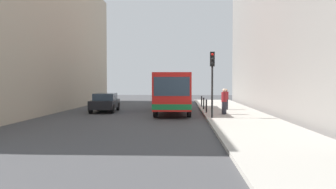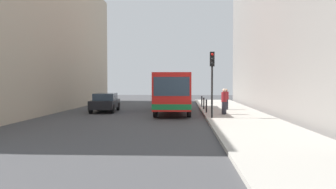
{
  "view_description": "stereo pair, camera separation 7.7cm",
  "coord_description": "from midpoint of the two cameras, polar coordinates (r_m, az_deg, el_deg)",
  "views": [
    {
      "loc": [
        1.7,
        -23.86,
        2.36
      ],
      "look_at": [
        0.65,
        1.22,
        1.47
      ],
      "focal_mm": 36.85,
      "sensor_mm": 36.0,
      "label": 1
    },
    {
      "loc": [
        1.78,
        -23.86,
        2.36
      ],
      "look_at": [
        0.65,
        1.22,
        1.47
      ],
      "focal_mm": 36.85,
      "sensor_mm": 36.0,
      "label": 2
    }
  ],
  "objects": [
    {
      "name": "ground_plane",
      "position": [
        24.04,
        -1.58,
        -3.6
      ],
      "size": [
        80.0,
        80.0,
        0.0
      ],
      "primitive_type": "plane",
      "color": "#424244"
    },
    {
      "name": "sidewalk",
      "position": [
        24.25,
        11.28,
        -3.41
      ],
      "size": [
        4.4,
        40.0,
        0.15
      ],
      "primitive_type": "cube",
      "color": "#ADA89E",
      "rests_on": "ground"
    },
    {
      "name": "building_left",
      "position": [
        31.08,
        -22.95,
        8.99
      ],
      "size": [
        7.0,
        32.0,
        12.42
      ],
      "primitive_type": "cube",
      "color": "#B2A38C",
      "rests_on": "ground"
    },
    {
      "name": "building_right",
      "position": [
        30.03,
        22.05,
        12.47
      ],
      "size": [
        7.0,
        32.0,
        15.75
      ],
      "primitive_type": "cube",
      "color": "gray",
      "rests_on": "ground"
    },
    {
      "name": "bus",
      "position": [
        27.2,
        1.01,
        0.7
      ],
      "size": [
        2.59,
        11.03,
        3.0
      ],
      "rotation": [
        0.0,
        0.0,
        3.15
      ],
      "color": "red",
      "rests_on": "ground"
    },
    {
      "name": "car_beside_bus",
      "position": [
        27.97,
        -10.27,
        -1.23
      ],
      "size": [
        2.04,
        4.48,
        1.48
      ],
      "rotation": [
        0.0,
        0.0,
        3.19
      ],
      "color": "black",
      "rests_on": "ground"
    },
    {
      "name": "car_behind_bus",
      "position": [
        39.11,
        0.44,
        -0.27
      ],
      "size": [
        2.09,
        4.51,
        1.48
      ],
      "rotation": [
        0.0,
        0.0,
        3.08
      ],
      "color": "navy",
      "rests_on": "ground"
    },
    {
      "name": "traffic_light",
      "position": [
        21.58,
        7.41,
        3.73
      ],
      "size": [
        0.28,
        0.33,
        4.1
      ],
      "color": "black",
      "rests_on": "sidewalk"
    },
    {
      "name": "bollard_near",
      "position": [
        25.36,
        6.45,
        -1.9
      ],
      "size": [
        0.11,
        0.11,
        0.95
      ],
      "primitive_type": "cylinder",
      "color": "black",
      "rests_on": "sidewalk"
    },
    {
      "name": "bollard_mid",
      "position": [
        28.46,
        6.03,
        -1.47
      ],
      "size": [
        0.11,
        0.11,
        0.95
      ],
      "primitive_type": "cylinder",
      "color": "black",
      "rests_on": "sidewalk"
    },
    {
      "name": "bollard_far",
      "position": [
        31.57,
        5.69,
        -1.13
      ],
      "size": [
        0.11,
        0.11,
        0.95
      ],
      "primitive_type": "cylinder",
      "color": "black",
      "rests_on": "sidewalk"
    },
    {
      "name": "pedestrian_near_signal",
      "position": [
        24.0,
        9.35,
        -1.14
      ],
      "size": [
        0.38,
        0.38,
        1.78
      ],
      "rotation": [
        0.0,
        0.0,
        3.05
      ],
      "color": "#26262D",
      "rests_on": "sidewalk"
    },
    {
      "name": "pedestrian_mid_sidewalk",
      "position": [
        28.33,
        9.69,
        -0.77
      ],
      "size": [
        0.38,
        0.38,
        1.68
      ],
      "rotation": [
        0.0,
        0.0,
        4.9
      ],
      "color": "#26262D",
      "rests_on": "sidewalk"
    }
  ]
}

